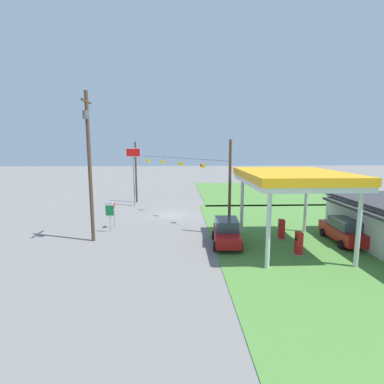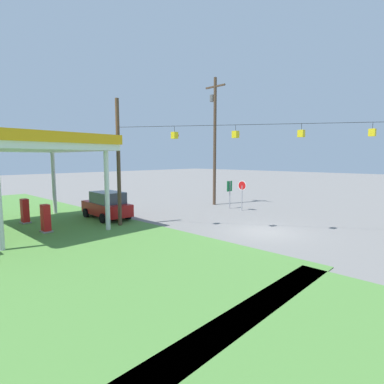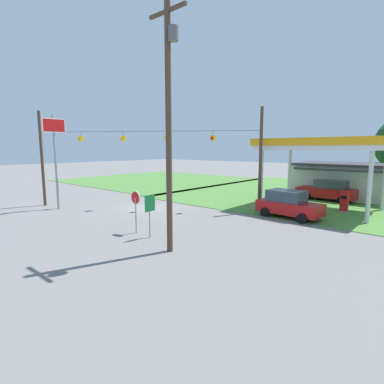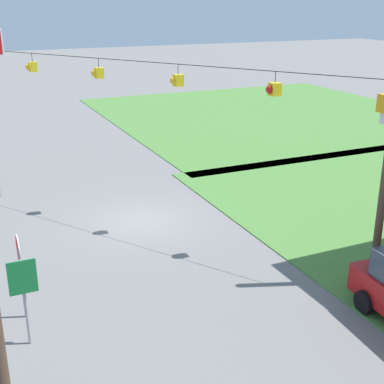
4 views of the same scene
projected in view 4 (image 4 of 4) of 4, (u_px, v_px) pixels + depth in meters
ground_plane at (142, 221)px, 21.45m from camera, size 160.00×160.00×0.00m
grass_verge_opposite_corner at (269, 114)px, 41.35m from camera, size 24.00×24.00×0.04m
stop_sign_roadside at (19, 259)px, 14.35m from camera, size 0.80×0.08×2.50m
route_sign at (23, 286)px, 13.20m from camera, size 0.10×0.70×2.40m
signal_span_gantry at (138, 112)px, 19.95m from camera, size 15.50×10.24×8.04m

